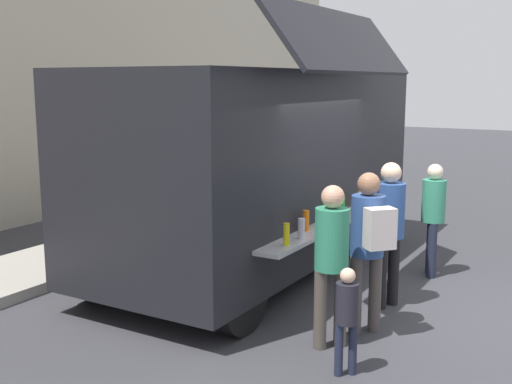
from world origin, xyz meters
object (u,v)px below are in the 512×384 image
(customer_mid_with_backpack, at_px, (369,237))
(customer_extra_browsing, at_px, (433,210))
(food_truck_main, at_px, (262,162))
(customer_front_ordering, at_px, (389,222))
(customer_rear_waiting, at_px, (332,252))
(trash_bin, at_px, (253,190))
(child_near_queue, at_px, (347,312))

(customer_mid_with_backpack, distance_m, customer_extra_browsing, 2.46)
(food_truck_main, distance_m, customer_front_ordering, 2.33)
(customer_front_ordering, relative_size, customer_rear_waiting, 1.04)
(food_truck_main, relative_size, customer_front_ordering, 3.36)
(customer_mid_with_backpack, bearing_deg, food_truck_main, 7.40)
(customer_front_ordering, bearing_deg, trash_bin, -23.51)
(trash_bin, bearing_deg, customer_front_ordering, -133.04)
(customer_mid_with_backpack, bearing_deg, customer_rear_waiting, 112.50)
(food_truck_main, distance_m, customer_rear_waiting, 3.02)
(customer_rear_waiting, relative_size, customer_extra_browsing, 1.07)
(customer_front_ordering, height_order, customer_extra_browsing, customer_front_ordering)
(customer_extra_browsing, bearing_deg, child_near_queue, 72.44)
(customer_front_ordering, xyz_separation_m, customer_rear_waiting, (-1.47, 0.10, -0.04))
(trash_bin, distance_m, customer_rear_waiting, 7.20)
(trash_bin, relative_size, customer_rear_waiting, 0.51)
(food_truck_main, bearing_deg, customer_mid_with_backpack, -125.36)
(food_truck_main, height_order, trash_bin, food_truck_main)
(customer_mid_with_backpack, distance_m, child_near_queue, 1.16)
(trash_bin, bearing_deg, customer_mid_with_backpack, -138.14)
(customer_front_ordering, xyz_separation_m, child_near_queue, (-1.97, -0.29, -0.45))
(trash_bin, xyz_separation_m, customer_extra_browsing, (-2.67, -4.62, 0.53))
(customer_mid_with_backpack, relative_size, customer_extra_browsing, 1.11)
(food_truck_main, height_order, customer_mid_with_backpack, food_truck_main)
(trash_bin, height_order, customer_mid_with_backpack, customer_mid_with_backpack)
(trash_bin, bearing_deg, customer_extra_browsing, -120.07)
(trash_bin, bearing_deg, customer_rear_waiting, -142.19)
(food_truck_main, bearing_deg, customer_rear_waiting, -136.15)
(customer_mid_with_backpack, bearing_deg, customer_extra_browsing, -48.40)
(customer_rear_waiting, bearing_deg, customer_extra_browsing, -52.15)
(customer_mid_with_backpack, height_order, customer_extra_browsing, customer_mid_with_backpack)
(food_truck_main, relative_size, customer_mid_with_backpack, 3.36)
(customer_front_ordering, bearing_deg, customer_mid_with_backpack, 115.34)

